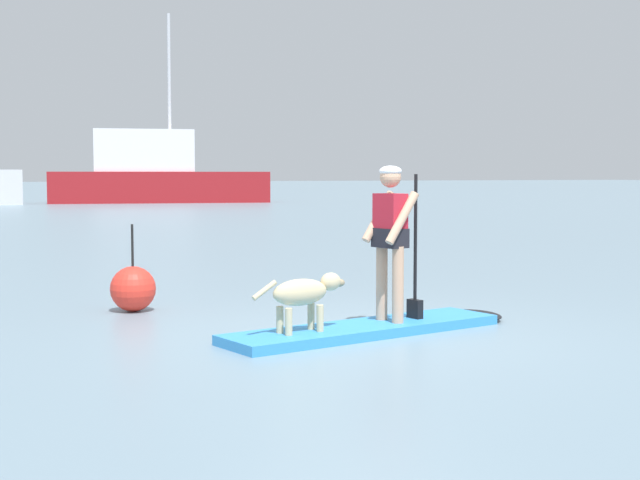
% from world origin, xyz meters
% --- Properties ---
extents(ground_plane, '(400.00, 400.00, 0.00)m').
position_xyz_m(ground_plane, '(0.00, 0.00, 0.00)').
color(ground_plane, slate).
extents(paddleboard, '(3.47, 1.23, 0.10)m').
position_xyz_m(paddleboard, '(0.22, 0.03, 0.05)').
color(paddleboard, '#338CD8').
rests_on(paddleboard, ground_plane).
extents(person_paddler, '(0.64, 0.53, 1.62)m').
position_xyz_m(person_paddler, '(0.35, 0.05, 1.03)').
color(person_paddler, tan).
rests_on(person_paddler, paddleboard).
extents(dog, '(1.07, 0.31, 0.56)m').
position_xyz_m(dog, '(-0.73, -0.11, 0.48)').
color(dog, '#CCB78C').
rests_on(dog, paddleboard).
extents(moored_boat_port, '(12.85, 6.07, 10.89)m').
position_xyz_m(moored_boat_port, '(10.55, 43.09, 1.57)').
color(moored_boat_port, maroon).
rests_on(moored_boat_port, ground_plane).
extents(marker_buoy, '(0.54, 0.54, 1.04)m').
position_xyz_m(marker_buoy, '(-1.70, 2.57, 0.27)').
color(marker_buoy, red).
rests_on(marker_buoy, ground_plane).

